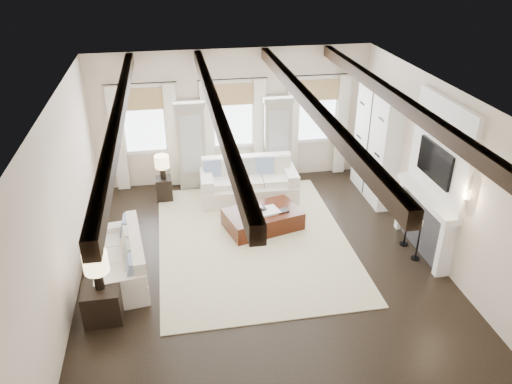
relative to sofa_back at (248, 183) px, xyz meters
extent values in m
plane|color=black|center=(-0.19, -2.69, -0.38)|extent=(7.50, 7.50, 0.00)
cube|color=beige|center=(-0.19, 1.06, 1.22)|extent=(6.50, 0.04, 3.20)
cube|color=beige|center=(-0.19, -6.44, 1.22)|extent=(6.50, 0.04, 3.20)
cube|color=beige|center=(-3.44, -2.69, 1.22)|extent=(0.04, 7.50, 3.20)
cube|color=beige|center=(3.06, -2.69, 1.22)|extent=(0.04, 7.50, 3.20)
cube|color=white|center=(-0.19, -2.69, 2.82)|extent=(6.50, 7.50, 0.04)
cube|color=black|center=(-2.39, -2.69, 2.70)|extent=(0.16, 7.40, 0.22)
cube|color=black|center=(-0.94, -2.69, 2.70)|extent=(0.16, 7.40, 0.22)
cube|color=black|center=(0.56, -2.69, 2.70)|extent=(0.16, 7.40, 0.22)
cube|color=black|center=(2.01, -2.69, 2.70)|extent=(0.16, 7.40, 0.22)
cube|color=white|center=(-2.24, 1.03, 1.27)|extent=(0.90, 0.03, 1.45)
cube|color=tan|center=(-2.24, 0.97, 1.80)|extent=(0.94, 0.04, 0.50)
cube|color=white|center=(-2.86, 0.93, 0.89)|extent=(0.28, 0.08, 2.50)
cube|color=white|center=(-1.62, 0.93, 0.89)|extent=(0.28, 0.08, 2.50)
cylinder|color=black|center=(-2.24, 0.92, 2.17)|extent=(1.60, 0.02, 0.02)
cube|color=white|center=(-0.19, 1.03, 1.27)|extent=(0.90, 0.03, 1.45)
cube|color=tan|center=(-0.19, 0.97, 1.80)|extent=(0.94, 0.04, 0.50)
cube|color=white|center=(-0.81, 0.93, 0.89)|extent=(0.28, 0.08, 2.50)
cube|color=white|center=(0.43, 0.93, 0.89)|extent=(0.28, 0.08, 2.50)
cylinder|color=black|center=(-0.19, 0.92, 2.17)|extent=(1.60, 0.02, 0.02)
cube|color=white|center=(1.86, 1.03, 1.27)|extent=(0.90, 0.03, 1.45)
cube|color=tan|center=(1.86, 0.97, 1.80)|extent=(0.94, 0.04, 0.50)
cube|color=white|center=(1.24, 0.93, 0.89)|extent=(0.28, 0.08, 2.50)
cube|color=white|center=(2.48, 0.93, 0.89)|extent=(0.28, 0.08, 2.50)
cylinder|color=black|center=(1.86, 0.92, 2.17)|extent=(1.60, 0.02, 0.02)
cube|color=#A6A194|center=(-1.22, 0.84, 0.62)|extent=(0.64, 0.38, 2.00)
cube|color=#B2B7BA|center=(-1.22, 0.64, 0.77)|extent=(0.48, 0.02, 1.40)
cube|color=#A6A194|center=(-1.22, 0.84, 1.68)|extent=(0.70, 0.42, 0.12)
cube|color=#A6A194|center=(0.83, 0.84, 0.62)|extent=(0.64, 0.38, 2.00)
cube|color=#B2B7BA|center=(0.83, 0.64, 0.77)|extent=(0.48, 0.02, 1.40)
cube|color=#A6A194|center=(0.83, 0.84, 1.68)|extent=(0.70, 0.42, 0.12)
cube|color=#2C2C2F|center=(2.97, -2.69, 0.17)|extent=(0.18, 1.50, 1.10)
cube|color=black|center=(2.94, -2.69, 0.02)|extent=(0.10, 0.90, 0.70)
cube|color=white|center=(2.93, -3.51, 0.17)|extent=(0.26, 0.14, 1.10)
cube|color=white|center=(2.93, -1.87, 0.17)|extent=(0.26, 0.14, 1.10)
cube|color=white|center=(2.90, -2.69, 0.78)|extent=(0.32, 1.90, 0.12)
cube|color=white|center=(3.01, -2.69, 1.72)|extent=(0.10, 1.90, 1.80)
cube|color=black|center=(2.94, -2.69, 1.47)|extent=(0.07, 1.10, 0.64)
cylinder|color=#FFD899|center=(2.96, -3.74, 1.37)|extent=(0.10, 0.10, 0.14)
cube|color=silver|center=(2.86, -0.34, 0.87)|extent=(0.40, 1.70, 2.50)
cube|color=black|center=(2.65, -0.34, 0.87)|extent=(0.01, 0.02, 2.40)
cube|color=beige|center=(-0.21, -1.81, -0.37)|extent=(3.71, 4.81, 0.02)
cube|color=white|center=(0.00, -0.07, -0.17)|extent=(2.19, 1.04, 0.41)
cube|color=white|center=(0.01, 0.31, 0.29)|extent=(2.07, 0.28, 0.52)
cube|color=white|center=(-0.95, -0.04, 0.17)|extent=(0.29, 0.94, 0.27)
cube|color=white|center=(0.95, -0.10, 0.17)|extent=(0.29, 0.94, 0.27)
cube|color=white|center=(-0.60, -0.11, 0.11)|extent=(0.59, 0.64, 0.14)
cube|color=white|center=(0.00, -0.12, 0.11)|extent=(0.59, 0.64, 0.14)
cube|color=white|center=(0.60, -0.14, 0.11)|extent=(0.59, 0.64, 0.14)
cube|color=#718AB5|center=(-0.77, 0.15, 0.33)|extent=(0.44, 0.24, 0.45)
cube|color=silver|center=(-0.38, 0.14, 0.33)|extent=(0.44, 0.24, 0.45)
cube|color=beige|center=(0.00, 0.13, 0.33)|extent=(0.44, 0.24, 0.45)
cube|color=#718AB5|center=(0.39, 0.12, 0.33)|extent=(0.44, 0.24, 0.45)
cube|color=silver|center=(0.78, 0.11, 0.33)|extent=(0.44, 0.24, 0.45)
cube|color=white|center=(-2.74, -2.57, -0.20)|extent=(1.08, 1.99, 0.36)
cube|color=white|center=(-2.42, -2.53, 0.21)|extent=(0.41, 1.82, 0.45)
cube|color=white|center=(-2.84, -1.74, 0.10)|extent=(0.84, 0.33, 0.24)
cube|color=white|center=(-2.64, -3.39, 0.10)|extent=(0.84, 0.33, 0.24)
cube|color=white|center=(-2.85, -2.05, 0.05)|extent=(0.60, 0.57, 0.13)
cube|color=white|center=(-2.79, -2.57, 0.05)|extent=(0.60, 0.57, 0.13)
cube|color=white|center=(-2.73, -3.09, 0.05)|extent=(0.60, 0.57, 0.13)
cube|color=#718AB5|center=(-2.65, -1.87, 0.24)|extent=(0.24, 0.40, 0.39)
cube|color=silver|center=(-2.60, -2.32, 0.24)|extent=(0.24, 0.40, 0.39)
cube|color=beige|center=(-2.54, -2.77, 0.24)|extent=(0.24, 0.40, 0.39)
cube|color=#718AB5|center=(-2.49, -3.22, 0.24)|extent=(0.24, 0.40, 0.39)
cube|color=black|center=(0.07, -1.37, -0.18)|extent=(1.69, 1.29, 0.39)
cube|color=white|center=(0.14, -1.42, 0.04)|extent=(0.58, 0.49, 0.04)
cube|color=#262628|center=(-0.01, -1.35, 0.08)|extent=(0.30, 0.26, 0.04)
cube|color=beige|center=(-0.05, -1.35, 0.11)|extent=(0.26, 0.22, 0.03)
cube|color=#262628|center=(0.47, -1.45, 0.03)|extent=(0.28, 0.23, 0.03)
cube|color=black|center=(-2.93, -3.60, -0.09)|extent=(0.58, 0.58, 0.58)
cylinder|color=black|center=(-2.93, -3.60, 0.36)|extent=(0.15, 0.15, 0.32)
cylinder|color=#F9D89E|center=(-2.93, -3.60, 0.69)|extent=(0.38, 0.38, 0.34)
cube|color=black|center=(-1.91, 0.24, -0.11)|extent=(0.36, 0.36, 0.54)
cylinder|color=black|center=(-1.91, 0.24, 0.30)|extent=(0.13, 0.13, 0.27)
cylinder|color=#F9D89E|center=(-1.91, 0.24, 0.57)|extent=(0.32, 0.32, 0.29)
cylinder|color=black|center=(2.71, -2.98, -0.37)|extent=(0.17, 0.17, 0.02)
cylinder|color=black|center=(2.71, -2.98, -0.01)|extent=(0.03, 0.03, 0.74)
cylinder|color=beige|center=(2.71, -2.98, 0.41)|extent=(0.06, 0.06, 0.11)
cylinder|color=black|center=(2.71, -2.48, -0.37)|extent=(0.17, 0.17, 0.02)
cylinder|color=black|center=(2.71, -2.48, 0.00)|extent=(0.03, 0.03, 0.75)
cylinder|color=beige|center=(2.71, -2.48, 0.42)|extent=(0.06, 0.06, 0.11)
camera|label=1|loc=(-1.62, -10.09, 5.13)|focal=35.00mm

